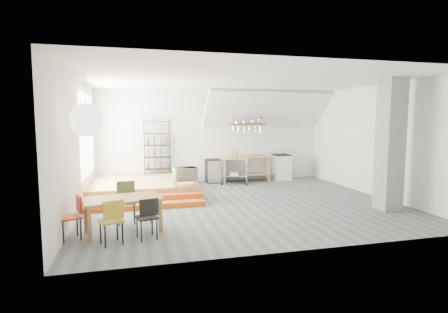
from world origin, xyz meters
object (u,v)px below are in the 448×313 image
object	(u,v)px
stove	(281,167)
mini_fridge	(213,171)
dining_table	(123,201)
rolling_cart	(234,167)

from	to	relation	value
stove	mini_fridge	bearing A→B (deg)	179.02
dining_table	mini_fridge	xyz separation A→B (m)	(2.89, 4.94, -0.20)
stove	mini_fridge	size ratio (longest dim) A/B	1.43
stove	rolling_cart	bearing A→B (deg)	-166.79
stove	dining_table	size ratio (longest dim) A/B	0.74
rolling_cart	dining_table	bearing A→B (deg)	-115.14
stove	dining_table	bearing A→B (deg)	-138.19
dining_table	rolling_cart	xyz separation A→B (m)	(3.53, 4.44, -0.03)
stove	rolling_cart	world-z (taller)	stove
stove	rolling_cart	size ratio (longest dim) A/B	1.18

